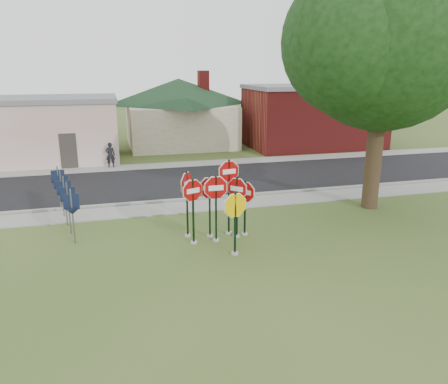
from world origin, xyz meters
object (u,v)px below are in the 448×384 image
object	(u,v)px
stop_sign_yellow	(235,215)
stop_sign_left	(193,202)
oak_tree	(385,36)
stop_sign_center	(216,198)
pedestrian	(110,155)

from	to	relation	value
stop_sign_yellow	stop_sign_left	bearing A→B (deg)	132.04
stop_sign_left	oak_tree	world-z (taller)	oak_tree
stop_sign_yellow	stop_sign_left	distance (m)	1.72
stop_sign_left	stop_sign_center	bearing A→B (deg)	1.81
oak_tree	pedestrian	world-z (taller)	oak_tree
stop_sign_yellow	pedestrian	distance (m)	14.93
stop_sign_yellow	pedestrian	size ratio (longest dim) A/B	1.46
oak_tree	pedestrian	distance (m)	16.89
oak_tree	stop_sign_left	bearing A→B (deg)	-165.93
stop_sign_center	stop_sign_yellow	bearing A→B (deg)	-76.08
stop_sign_center	pedestrian	xyz separation A→B (m)	(-3.46, 13.13, -0.77)
stop_sign_yellow	stop_sign_center	bearing A→B (deg)	103.92
stop_sign_left	oak_tree	bearing A→B (deg)	14.07
stop_sign_center	pedestrian	world-z (taller)	stop_sign_center
oak_tree	pedestrian	size ratio (longest dim) A/B	7.21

